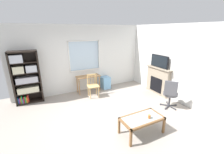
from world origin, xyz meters
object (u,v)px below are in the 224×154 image
at_px(desk_under_window, 88,79).
at_px(sippy_cup, 149,117).
at_px(office_chair, 170,93).
at_px(wooden_chair, 93,85).
at_px(tv, 159,61).
at_px(plastic_drawer_unit, 106,82).
at_px(coffee_table, 142,120).
at_px(fireplace, 158,80).
at_px(bookshelf, 26,77).

relative_size(desk_under_window, sippy_cup, 10.86).
relative_size(desk_under_window, office_chair, 0.98).
xyz_separation_m(wooden_chair, tv, (2.47, -0.96, 0.90)).
bearing_deg(tv, plastic_drawer_unit, 137.35).
relative_size(tv, coffee_table, 0.82).
relative_size(plastic_drawer_unit, fireplace, 0.43).
relative_size(bookshelf, tv, 2.16).
relative_size(desk_under_window, coffee_table, 0.91).
xyz_separation_m(desk_under_window, office_chair, (1.97, -2.59, -0.04)).
xyz_separation_m(tv, coffee_table, (-2.17, -1.73, -0.98)).
height_order(bookshelf, desk_under_window, bookshelf).
height_order(bookshelf, tv, bookshelf).
distance_m(tv, coffee_table, 2.94).
bearing_deg(desk_under_window, sippy_cup, -82.24).
relative_size(desk_under_window, fireplace, 0.79).
bearing_deg(coffee_table, fireplace, 38.29).
height_order(bookshelf, fireplace, bookshelf).
height_order(wooden_chair, tv, tv).
bearing_deg(wooden_chair, office_chair, -46.64).
relative_size(tv, office_chair, 0.87).
height_order(wooden_chair, plastic_drawer_unit, wooden_chair).
relative_size(plastic_drawer_unit, office_chair, 0.54).
relative_size(plastic_drawer_unit, sippy_cup, 5.95).
relative_size(desk_under_window, tv, 1.12).
relative_size(bookshelf, wooden_chair, 2.10).
bearing_deg(bookshelf, plastic_drawer_unit, -1.08).
height_order(office_chair, sippy_cup, office_chair).
bearing_deg(plastic_drawer_unit, office_chair, -66.53).
bearing_deg(office_chair, desk_under_window, 127.27).
height_order(wooden_chair, office_chair, office_chair).
bearing_deg(wooden_chair, tv, -21.20).
bearing_deg(fireplace, office_chair, -114.96).
xyz_separation_m(tv, sippy_cup, (-2.03, -1.83, -0.87)).
bearing_deg(bookshelf, coffee_table, -52.31).
height_order(bookshelf, coffee_table, bookshelf).
distance_m(bookshelf, office_chair, 5.03).
distance_m(bookshelf, wooden_chair, 2.40).
relative_size(fireplace, sippy_cup, 13.75).
bearing_deg(desk_under_window, office_chair, -52.73).
xyz_separation_m(office_chair, sippy_cup, (-1.52, -0.71, -0.06)).
xyz_separation_m(coffee_table, sippy_cup, (0.14, -0.10, 0.11)).
bearing_deg(sippy_cup, coffee_table, 145.68).
height_order(wooden_chair, sippy_cup, wooden_chair).
xyz_separation_m(plastic_drawer_unit, sippy_cup, (-0.38, -3.35, 0.23)).
relative_size(wooden_chair, plastic_drawer_unit, 1.68).
xyz_separation_m(wooden_chair, fireplace, (2.48, -0.96, 0.10)).
bearing_deg(sippy_cup, plastic_drawer_unit, 83.60).
xyz_separation_m(bookshelf, office_chair, (4.22, -2.70, -0.40)).
bearing_deg(plastic_drawer_unit, desk_under_window, -176.53).
bearing_deg(tv, desk_under_window, 149.29).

